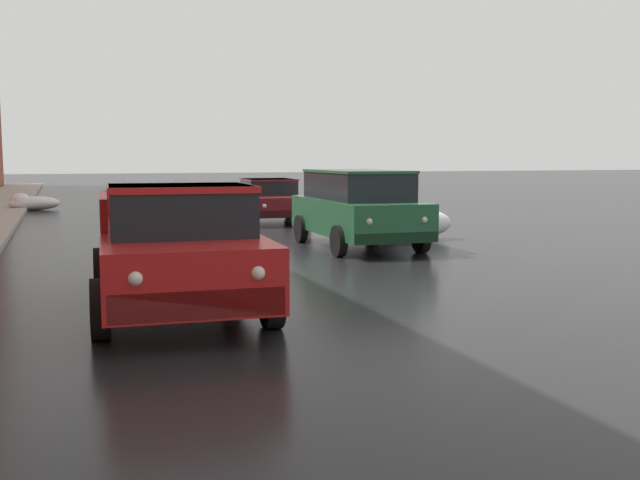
{
  "coord_description": "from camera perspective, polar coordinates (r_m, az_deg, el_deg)",
  "views": [
    {
      "loc": [
        -3.85,
        -1.1,
        2.11
      ],
      "look_at": [
        -0.06,
        9.53,
        0.82
      ],
      "focal_mm": 40.76,
      "sensor_mm": 36.0,
      "label": 1
    }
  ],
  "objects": [
    {
      "name": "pickup_truck_red_approaching_near_lane",
      "position": [
        10.14,
        -11.19,
        -0.58
      ],
      "size": [
        2.45,
        5.13,
        1.76
      ],
      "color": "red",
      "rests_on": "ground"
    },
    {
      "name": "suv_green_parked_kerbside_close",
      "position": [
        17.05,
        2.94,
        2.72
      ],
      "size": [
        2.2,
        4.63,
        1.82
      ],
      "color": "#1E5633",
      "rests_on": "ground"
    },
    {
      "name": "snow_bank_near_corner_right",
      "position": [
        18.52,
        6.4,
        1.2
      ],
      "size": [
        2.72,
        1.05,
        0.86
      ],
      "color": "white",
      "rests_on": "ground"
    },
    {
      "name": "snow_bank_mid_block_left",
      "position": [
        31.39,
        -21.86,
        2.73
      ],
      "size": [
        1.97,
        0.98,
        0.69
      ],
      "color": "white",
      "rests_on": "ground"
    },
    {
      "name": "sedan_maroon_parked_kerbside_mid",
      "position": [
        23.73,
        -3.99,
        3.2
      ],
      "size": [
        2.18,
        4.02,
        1.42
      ],
      "color": "maroon",
      "rests_on": "ground"
    }
  ]
}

